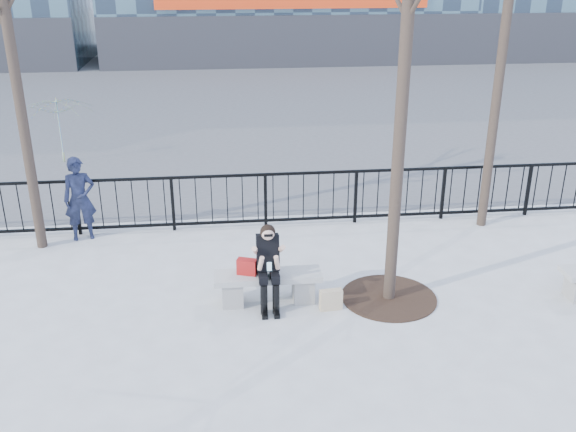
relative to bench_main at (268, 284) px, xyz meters
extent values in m
plane|color=#9B9B96|center=(0.00, 0.00, -0.30)|extent=(120.00, 120.00, 0.00)
cube|color=#474747|center=(0.00, 15.00, -0.30)|extent=(60.00, 23.00, 0.01)
cube|color=black|center=(0.00, 3.00, 0.78)|extent=(14.00, 0.05, 0.05)
cube|color=black|center=(0.00, 3.00, -0.18)|extent=(14.00, 0.05, 0.05)
cube|color=#2D2D30|center=(3.00, 21.96, 0.90)|extent=(18.00, 0.08, 2.40)
cylinder|color=black|center=(1.90, -0.10, 3.45)|extent=(0.18, 0.18, 7.50)
cylinder|color=black|center=(-4.00, 2.50, 2.95)|extent=(0.18, 0.18, 6.50)
cylinder|color=black|center=(4.50, 2.60, 3.20)|extent=(0.18, 0.18, 7.00)
cylinder|color=black|center=(1.90, -0.10, -0.29)|extent=(1.50, 1.50, 0.02)
cube|color=gray|center=(-0.55, 0.00, -0.10)|extent=(0.32, 0.38, 0.40)
cube|color=gray|center=(0.55, 0.00, -0.10)|extent=(0.32, 0.38, 0.40)
cube|color=gray|center=(0.00, 0.00, 0.14)|extent=(1.65, 0.46, 0.09)
cube|color=#9F1513|center=(-0.31, 0.02, 0.31)|extent=(0.33, 0.23, 0.25)
cube|color=beige|center=(0.93, -0.33, -0.14)|extent=(0.35, 0.16, 0.32)
imported|color=black|center=(-3.29, 2.80, 0.50)|extent=(0.66, 0.51, 1.60)
imported|color=gold|center=(-4.71, 7.75, 0.55)|extent=(2.40, 2.43, 1.70)
camera|label=1|loc=(-0.66, -8.74, 4.73)|focal=40.00mm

